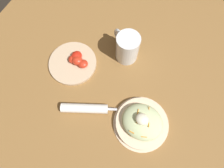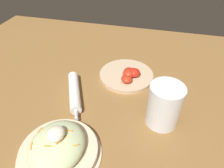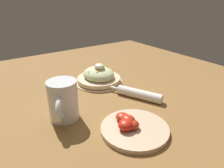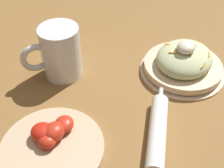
# 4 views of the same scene
# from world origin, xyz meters

# --- Properties ---
(ground_plane) EXTENTS (1.43, 1.43, 0.00)m
(ground_plane) POSITION_xyz_m (0.00, 0.00, 0.00)
(ground_plane) COLOR olive
(salad_plate) EXTENTS (0.21, 0.21, 0.09)m
(salad_plate) POSITION_xyz_m (0.10, -0.02, 0.03)
(salad_plate) COLOR beige
(salad_plate) RESTS_ON ground_plane
(beer_mug) EXTENTS (0.13, 0.10, 0.13)m
(beer_mug) POSITION_xyz_m (-0.08, 0.22, 0.06)
(beer_mug) COLOR white
(beer_mug) RESTS_ON ground_plane
(napkin_roll) EXTENTS (0.21, 0.11, 0.04)m
(napkin_roll) POSITION_xyz_m (-0.11, -0.07, 0.02)
(napkin_roll) COLOR white
(napkin_roll) RESTS_ON ground_plane
(tomato_plate) EXTENTS (0.20, 0.20, 0.05)m
(tomato_plate) POSITION_xyz_m (-0.26, 0.08, 0.01)
(tomato_plate) COLOR #D1B28E
(tomato_plate) RESTS_ON ground_plane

